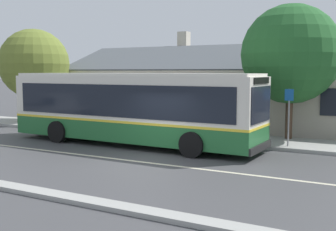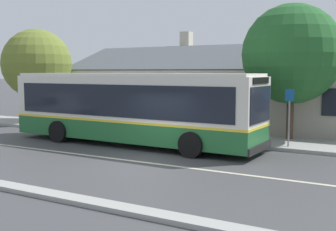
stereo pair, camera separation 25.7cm
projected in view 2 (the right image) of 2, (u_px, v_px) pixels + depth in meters
name	position (u px, v px, depth m)	size (l,w,h in m)	color
ground_plane	(141.00, 162.00, 15.24)	(300.00, 300.00, 0.00)	#424244
sidewalk_far	(208.00, 137.00, 20.43)	(60.00, 3.00, 0.15)	#9E9E99
curb_near	(43.00, 193.00, 11.11)	(60.00, 0.50, 0.12)	#9E9E99
lane_divider_stripe	(141.00, 162.00, 15.24)	(60.00, 0.16, 0.01)	beige
community_building	(289.00, 96.00, 25.32)	(27.71, 9.39, 6.02)	beige
transit_bus	(131.00, 106.00, 18.73)	(11.99, 2.99, 3.19)	#236633
bench_by_building	(79.00, 119.00, 24.13)	(1.77, 0.51, 0.94)	#4C4C4C
street_tree_primary	(292.00, 54.00, 19.17)	(4.55, 4.55, 6.33)	#4C3828
street_tree_secondary	(37.00, 64.00, 26.58)	(4.37, 4.37, 5.93)	#4C3828
bus_stop_sign	(289.00, 111.00, 17.41)	(0.36, 0.07, 2.40)	gray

